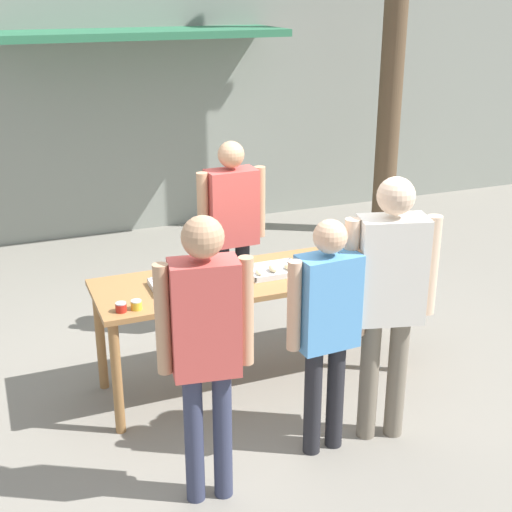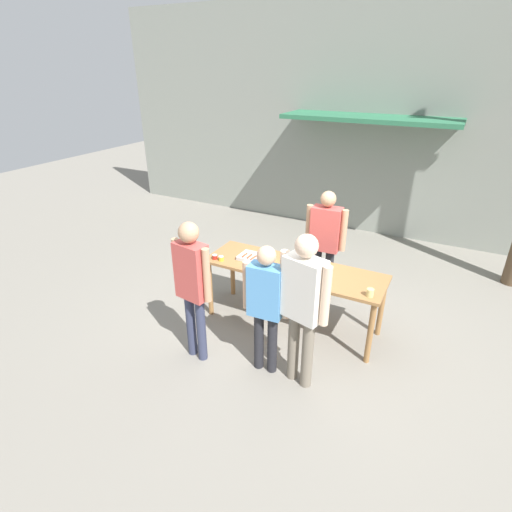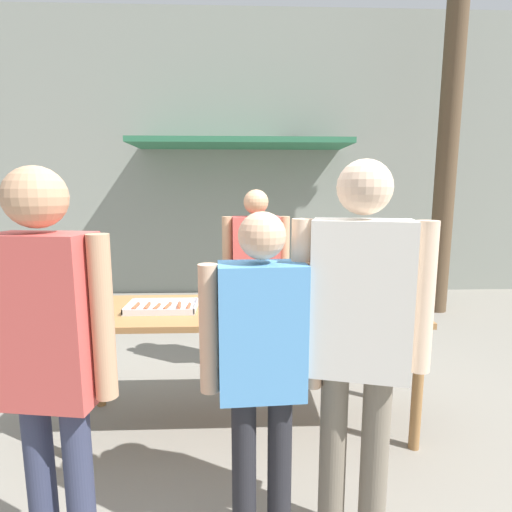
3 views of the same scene
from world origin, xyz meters
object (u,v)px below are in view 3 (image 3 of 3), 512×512
(condiment_jar_mustard, at_px, (72,317))
(person_customer_holding_hotdog, at_px, (49,347))
(food_tray_sausages, at_px, (162,308))
(person_customer_with_cup, at_px, (359,326))
(food_tray_buns, at_px, (263,306))
(condiment_jar_ketchup, at_px, (89,317))
(beer_cup, at_px, (407,311))
(utility_pole, at_px, (450,118))
(person_server_behind_table, at_px, (256,266))
(person_customer_waiting_in_line, at_px, (262,355))

(condiment_jar_mustard, distance_m, person_customer_holding_hotdog, 0.97)
(food_tray_sausages, xyz_separation_m, person_customer_holding_hotdog, (-0.21, -1.17, 0.19))
(person_customer_holding_hotdog, xyz_separation_m, person_customer_with_cup, (1.28, 0.18, 0.01))
(food_tray_buns, height_order, condiment_jar_ketchup, condiment_jar_ketchup)
(beer_cup, bearing_deg, utility_pole, 60.08)
(food_tray_sausages, distance_m, person_server_behind_table, 1.13)
(condiment_jar_ketchup, distance_m, person_customer_waiting_in_line, 1.27)
(condiment_jar_mustard, distance_m, person_customer_waiting_in_line, 1.36)
(condiment_jar_mustard, height_order, utility_pole, utility_pole)
(condiment_jar_ketchup, height_order, person_server_behind_table, person_server_behind_table)
(condiment_jar_ketchup, height_order, beer_cup, beer_cup)
(utility_pole, bearing_deg, person_server_behind_table, -144.86)
(person_customer_with_cup, distance_m, person_customer_waiting_in_line, 0.46)
(food_tray_buns, distance_m, condiment_jar_ketchup, 1.13)
(beer_cup, relative_size, person_customer_waiting_in_line, 0.06)
(person_server_behind_table, height_order, person_customer_holding_hotdog, person_customer_holding_hotdog)
(beer_cup, xyz_separation_m, utility_pole, (1.73, 3.01, 1.72))
(food_tray_sausages, relative_size, condiment_jar_mustard, 6.38)
(person_customer_waiting_in_line, relative_size, utility_pole, 0.31)
(person_server_behind_table, bearing_deg, beer_cup, -52.75)
(person_server_behind_table, bearing_deg, condiment_jar_mustard, -138.22)
(condiment_jar_ketchup, distance_m, person_server_behind_table, 1.58)
(beer_cup, relative_size, person_customer_with_cup, 0.05)
(food_tray_sausages, height_order, person_customer_holding_hotdog, person_customer_holding_hotdog)
(food_tray_buns, distance_m, utility_pole, 4.21)
(food_tray_sausages, distance_m, condiment_jar_ketchup, 0.48)
(person_customer_waiting_in_line, bearing_deg, person_server_behind_table, -94.86)
(person_customer_holding_hotdog, height_order, person_customer_waiting_in_line, person_customer_holding_hotdog)
(food_tray_sausages, bearing_deg, condiment_jar_mustard, -153.59)
(condiment_jar_mustard, height_order, beer_cup, beer_cup)
(condiment_jar_ketchup, bearing_deg, condiment_jar_mustard, 179.91)
(food_tray_buns, relative_size, beer_cup, 4.24)
(person_customer_with_cup, bearing_deg, person_customer_waiting_in_line, 13.90)
(food_tray_sausages, height_order, condiment_jar_mustard, condiment_jar_mustard)
(condiment_jar_mustard, bearing_deg, person_customer_waiting_in_line, -32.59)
(food_tray_sausages, bearing_deg, beer_cup, -8.72)
(food_tray_buns, distance_m, person_server_behind_table, 0.90)
(beer_cup, bearing_deg, condiment_jar_mustard, -179.87)
(person_customer_with_cup, xyz_separation_m, utility_pole, (2.27, 3.75, 1.56))
(person_server_behind_table, distance_m, person_customer_with_cup, 1.92)
(person_customer_with_cup, distance_m, utility_pole, 4.65)
(condiment_jar_ketchup, xyz_separation_m, person_customer_with_cup, (1.48, -0.74, 0.18))
(person_customer_waiting_in_line, bearing_deg, condiment_jar_ketchup, -38.55)
(condiment_jar_ketchup, bearing_deg, food_tray_sausages, 31.88)
(beer_cup, relative_size, person_server_behind_table, 0.06)
(condiment_jar_ketchup, xyz_separation_m, person_customer_waiting_in_line, (1.04, -0.73, 0.05))
(utility_pole, bearing_deg, beer_cup, -119.92)
(condiment_jar_ketchup, relative_size, person_customer_waiting_in_line, 0.05)
(food_tray_buns, bearing_deg, person_customer_with_cup, -69.03)
(beer_cup, bearing_deg, condiment_jar_ketchup, -179.86)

